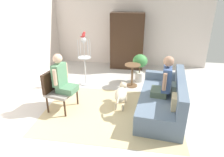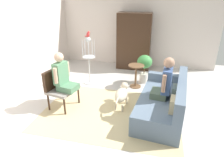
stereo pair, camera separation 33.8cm
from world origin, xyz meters
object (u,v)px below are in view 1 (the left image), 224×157
armchair (57,87)px  bird_cage_stand (85,62)px  person_on_couch (165,80)px  dog (121,94)px  parrot (84,35)px  couch (164,100)px  round_end_table (132,73)px  potted_plant (140,64)px  person_on_armchair (62,77)px  armoire_cabinet (127,41)px

armchair → bird_cage_stand: 1.46m
person_on_couch → dog: (-0.97, 0.16, -0.51)m
person_on_couch → bird_cage_stand: 2.52m
armchair → parrot: (0.27, 1.43, 0.94)m
couch → parrot: parrot is taller
round_end_table → potted_plant: size_ratio=0.78×
couch → person_on_couch: bearing=-145.4°
potted_plant → bird_cage_stand: bearing=-164.1°
bird_cage_stand → person_on_armchair: bearing=-94.3°
couch → armchair: (-2.47, -0.19, 0.26)m
dog → parrot: 2.01m
couch → person_on_couch: size_ratio=2.28×
couch → potted_plant: couch is taller
armchair → person_on_armchair: bearing=-10.9°
person_on_armchair → parrot: (0.12, 1.46, 0.67)m
parrot → armchair: bearing=-100.7°
person_on_armchair → parrot: parrot is taller
couch → person_on_armchair: 2.38m
bird_cage_stand → parrot: bearing=0.0°
person_on_couch → parrot: size_ratio=5.40×
person_on_armchair → armchair: bearing=169.1°
bird_cage_stand → parrot: parrot is taller
person_on_armchair → armoire_cabinet: size_ratio=0.45×
person_on_armchair → potted_plant: person_on_armchair is taller
parrot → person_on_armchair: bearing=-94.6°
person_on_couch → bird_cage_stand: size_ratio=0.65×
armchair → potted_plant: bearing=45.4°
person_on_armchair → armoire_cabinet: bearing=69.2°
couch → parrot: size_ratio=12.33×
armchair → person_on_couch: (2.43, 0.16, 0.27)m
armchair → person_on_couch: person_on_couch is taller
person_on_armchair → potted_plant: bearing=48.3°
person_on_couch → person_on_armchair: person_on_couch is taller
armchair → potted_plant: armchair is taller
couch → dog: couch is taller
potted_plant → couch: bearing=-70.4°
armchair → person_on_armchair: person_on_armchair is taller
armchair → armoire_cabinet: size_ratio=0.48×
couch → person_on_armchair: size_ratio=2.37×
armchair → armoire_cabinet: armoire_cabinet is taller
dog → bird_cage_stand: bearing=137.4°
armchair → bird_cage_stand: bird_cage_stand is taller
couch → bird_cage_stand: 2.56m
person_on_armchair → round_end_table: bearing=45.2°
armoire_cabinet → potted_plant: bearing=-67.5°
round_end_table → bird_cage_stand: (-1.40, -0.06, 0.30)m
parrot → potted_plant: 1.90m
person_on_armchair → bird_cage_stand: bearing=85.7°
armchair → dog: bearing=12.4°
person_on_armchair → armoire_cabinet: (1.20, 3.15, 0.15)m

